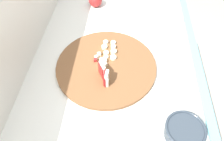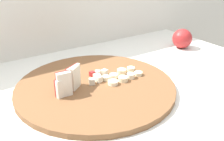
{
  "view_description": "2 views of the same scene",
  "coord_description": "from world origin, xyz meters",
  "px_view_note": "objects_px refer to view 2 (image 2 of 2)",
  "views": [
    {
      "loc": [
        -0.6,
        -0.03,
        1.62
      ],
      "look_at": [
        -0.02,
        0.01,
        0.9
      ],
      "focal_mm": 33.4,
      "sensor_mm": 36.0,
      "label": 1
    },
    {
      "loc": [
        -0.3,
        -0.53,
        1.24
      ],
      "look_at": [
        0.05,
        0.01,
        0.94
      ],
      "focal_mm": 41.12,
      "sensor_mm": 36.0,
      "label": 2
    }
  ],
  "objects_px": {
    "apple_wedge_fan": "(69,81)",
    "whole_apple": "(182,39)",
    "banana_slice_rows": "(122,76)",
    "cutting_board": "(96,86)",
    "apple_dice_pile": "(97,76)"
  },
  "relations": [
    {
      "from": "apple_wedge_fan",
      "to": "whole_apple",
      "type": "distance_m",
      "value": 0.57
    },
    {
      "from": "banana_slice_rows",
      "to": "whole_apple",
      "type": "bearing_deg",
      "value": 17.12
    },
    {
      "from": "apple_dice_pile",
      "to": "banana_slice_rows",
      "type": "relative_size",
      "value": 0.67
    },
    {
      "from": "apple_dice_pile",
      "to": "whole_apple",
      "type": "xyz_separation_m",
      "value": [
        0.45,
        0.08,
        0.02
      ]
    },
    {
      "from": "apple_wedge_fan",
      "to": "apple_dice_pile",
      "type": "relative_size",
      "value": 1.04
    },
    {
      "from": "apple_wedge_fan",
      "to": "banana_slice_rows",
      "type": "xyz_separation_m",
      "value": [
        0.17,
        -0.01,
        -0.03
      ]
    },
    {
      "from": "cutting_board",
      "to": "apple_dice_pile",
      "type": "distance_m",
      "value": 0.04
    },
    {
      "from": "whole_apple",
      "to": "apple_wedge_fan",
      "type": "bearing_deg",
      "value": -168.83
    },
    {
      "from": "cutting_board",
      "to": "apple_wedge_fan",
      "type": "height_order",
      "value": "apple_wedge_fan"
    },
    {
      "from": "cutting_board",
      "to": "banana_slice_rows",
      "type": "distance_m",
      "value": 0.09
    },
    {
      "from": "cutting_board",
      "to": "apple_dice_pile",
      "type": "bearing_deg",
      "value": 50.86
    },
    {
      "from": "banana_slice_rows",
      "to": "cutting_board",
      "type": "bearing_deg",
      "value": 174.82
    },
    {
      "from": "apple_wedge_fan",
      "to": "banana_slice_rows",
      "type": "height_order",
      "value": "apple_wedge_fan"
    },
    {
      "from": "cutting_board",
      "to": "banana_slice_rows",
      "type": "xyz_separation_m",
      "value": [
        0.09,
        -0.01,
        0.01
      ]
    },
    {
      "from": "apple_wedge_fan",
      "to": "whole_apple",
      "type": "xyz_separation_m",
      "value": [
        0.56,
        0.11,
        -0.01
      ]
    }
  ]
}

